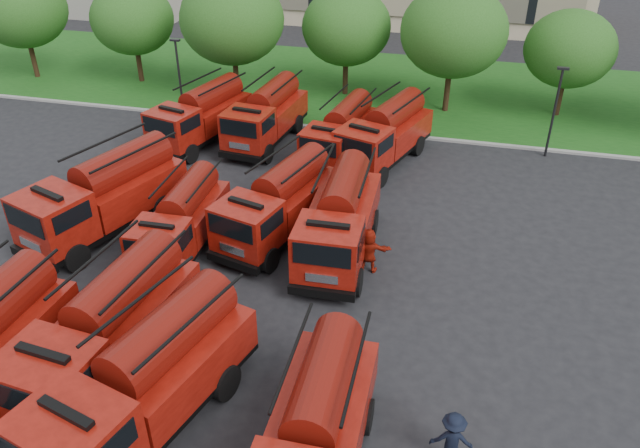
% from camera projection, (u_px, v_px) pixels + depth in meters
% --- Properties ---
extents(ground, '(140.00, 140.00, 0.00)m').
position_uv_depth(ground, '(239.00, 316.00, 23.50)').
color(ground, black).
rests_on(ground, ground).
extents(lawn, '(70.00, 16.00, 0.12)m').
position_uv_depth(lawn, '(364.00, 86.00, 44.87)').
color(lawn, '#164913').
rests_on(lawn, ground).
extents(curb, '(70.00, 0.30, 0.14)m').
position_uv_depth(curb, '(340.00, 129.00, 38.20)').
color(curb, gray).
rests_on(curb, ground).
extents(tree_0, '(6.30, 6.30, 7.70)m').
position_uv_depth(tree_0, '(21.00, 9.00, 43.85)').
color(tree_0, '#382314').
rests_on(tree_0, ground).
extents(tree_1, '(5.71, 5.71, 6.98)m').
position_uv_depth(tree_1, '(132.00, 19.00, 43.29)').
color(tree_1, '#382314').
rests_on(tree_1, ground).
extents(tree_2, '(6.72, 6.72, 8.22)m').
position_uv_depth(tree_2, '(232.00, 19.00, 39.99)').
color(tree_2, '#382314').
rests_on(tree_2, ground).
extents(tree_3, '(5.88, 5.88, 7.19)m').
position_uv_depth(tree_3, '(346.00, 27.00, 40.98)').
color(tree_3, '#382314').
rests_on(tree_3, ground).
extents(tree_4, '(6.55, 6.55, 8.01)m').
position_uv_depth(tree_4, '(454.00, 31.00, 38.03)').
color(tree_4, '#382314').
rests_on(tree_4, ground).
extents(tree_5, '(5.46, 5.46, 6.68)m').
position_uv_depth(tree_5, '(570.00, 49.00, 37.88)').
color(tree_5, '#382314').
rests_on(tree_5, ground).
extents(lamp_post_0, '(0.60, 0.25, 5.11)m').
position_uv_depth(lamp_post_0, '(179.00, 75.00, 38.16)').
color(lamp_post_0, black).
rests_on(lamp_post_0, ground).
extents(lamp_post_1, '(0.60, 0.25, 5.11)m').
position_uv_depth(lamp_post_1, '(555.00, 107.00, 33.67)').
color(lamp_post_1, black).
rests_on(lamp_post_1, ground).
extents(fire_truck_1, '(3.52, 8.03, 3.55)m').
position_uv_depth(fire_truck_1, '(108.00, 329.00, 20.19)').
color(fire_truck_1, black).
rests_on(fire_truck_1, ground).
extents(fire_truck_2, '(4.68, 8.32, 3.59)m').
position_uv_depth(fire_truck_2, '(146.00, 382.00, 18.24)').
color(fire_truck_2, black).
rests_on(fire_truck_2, ground).
extents(fire_truck_3, '(2.72, 7.17, 3.24)m').
position_uv_depth(fire_truck_3, '(315.00, 433.00, 16.90)').
color(fire_truck_3, black).
rests_on(fire_truck_3, ground).
extents(fire_truck_4, '(5.18, 8.37, 3.61)m').
position_uv_depth(fire_truck_4, '(105.00, 195.00, 27.67)').
color(fire_truck_4, black).
rests_on(fire_truck_4, ground).
extents(fire_truck_5, '(2.50, 6.48, 2.92)m').
position_uv_depth(fire_truck_5, '(182.00, 220.00, 26.52)').
color(fire_truck_5, black).
rests_on(fire_truck_5, ground).
extents(fire_truck_6, '(4.28, 7.57, 3.27)m').
position_uv_depth(fire_truck_6, '(279.00, 203.00, 27.45)').
color(fire_truck_6, black).
rests_on(fire_truck_6, ground).
extents(fire_truck_7, '(2.95, 7.55, 3.40)m').
position_uv_depth(fire_truck_7, '(340.00, 219.00, 26.16)').
color(fire_truck_7, black).
rests_on(fire_truck_7, ground).
extents(fire_truck_8, '(4.24, 7.55, 3.26)m').
position_uv_depth(fire_truck_8, '(201.00, 115.00, 36.01)').
color(fire_truck_8, black).
rests_on(fire_truck_8, ground).
extents(fire_truck_9, '(3.28, 7.45, 3.29)m').
position_uv_depth(fire_truck_9, '(266.00, 115.00, 36.00)').
color(fire_truck_9, black).
rests_on(fire_truck_9, ground).
extents(fire_truck_10, '(3.36, 7.07, 3.09)m').
position_uv_depth(fire_truck_10, '(341.00, 133.00, 34.08)').
color(fire_truck_10, black).
rests_on(fire_truck_10, ground).
extents(fire_truck_11, '(4.68, 7.72, 3.33)m').
position_uv_depth(fire_truck_11, '(385.00, 134.00, 33.68)').
color(fire_truck_11, black).
rests_on(fire_truck_11, ground).
extents(firefighter_4, '(1.08, 1.02, 1.86)m').
position_uv_depth(firefighter_4, '(164.00, 273.00, 25.80)').
color(firefighter_4, black).
rests_on(firefighter_4, ground).
extents(firefighter_5, '(1.88, 0.89, 1.98)m').
position_uv_depth(firefighter_5, '(368.00, 270.00, 25.96)').
color(firefighter_5, maroon).
rests_on(firefighter_5, ground).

